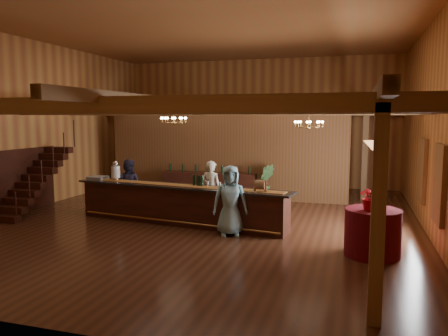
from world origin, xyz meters
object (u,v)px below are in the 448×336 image
(guest, at_px, (230,201))
(bartender, at_px, (211,190))
(backbar_shelf, at_px, (209,186))
(chandelier_right, at_px, (309,124))
(round_table, at_px, (373,233))
(floor_plant, at_px, (264,183))
(raffle_drum, at_px, (260,185))
(pendant_lamp, at_px, (376,145))
(chandelier_left, at_px, (174,120))
(tasting_bar, at_px, (180,204))
(beverage_dispenser, at_px, (116,171))
(staff_second, at_px, (128,186))

(guest, bearing_deg, bartender, 104.48)
(backbar_shelf, xyz_separation_m, chandelier_right, (3.82, -2.40, 2.32))
(round_table, height_order, bartender, bartender)
(floor_plant, bearing_deg, bartender, -108.73)
(floor_plant, bearing_deg, round_table, -56.52)
(raffle_drum, relative_size, guest, 0.19)
(backbar_shelf, height_order, pendant_lamp, pendant_lamp)
(round_table, height_order, chandelier_left, chandelier_left)
(tasting_bar, distance_m, backbar_shelf, 3.83)
(backbar_shelf, xyz_separation_m, pendant_lamp, (5.53, -5.27, 1.92))
(tasting_bar, xyz_separation_m, chandelier_left, (-0.73, 1.35, 2.36))
(beverage_dispenser, bearing_deg, floor_plant, 41.64)
(round_table, distance_m, bartender, 5.04)
(bartender, distance_m, floor_plant, 3.09)
(beverage_dispenser, bearing_deg, pendant_lamp, -13.92)
(backbar_shelf, xyz_separation_m, guest, (2.12, -4.56, 0.41))
(backbar_shelf, relative_size, chandelier_left, 4.33)
(tasting_bar, xyz_separation_m, backbar_shelf, (-0.42, 3.81, -0.07))
(backbar_shelf, xyz_separation_m, floor_plant, (2.06, -0.02, 0.19))
(backbar_shelf, bearing_deg, pendant_lamp, -44.79)
(raffle_drum, height_order, pendant_lamp, pendant_lamp)
(beverage_dispenser, distance_m, floor_plant, 5.21)
(tasting_bar, distance_m, floor_plant, 4.13)
(chandelier_right, xyz_separation_m, floor_plant, (-1.76, 2.38, -2.13))
(staff_second, bearing_deg, chandelier_left, -163.60)
(round_table, relative_size, floor_plant, 0.87)
(backbar_shelf, height_order, chandelier_left, chandelier_left)
(pendant_lamp, xyz_separation_m, bartender, (-4.46, 2.33, -1.54))
(tasting_bar, distance_m, chandelier_right, 4.31)
(staff_second, relative_size, floor_plant, 1.25)
(raffle_drum, xyz_separation_m, guest, (-0.70, -0.37, -0.37))
(chandelier_right, relative_size, pendant_lamp, 0.89)
(bartender, xyz_separation_m, guest, (1.05, -1.62, 0.03))
(chandelier_left, distance_m, chandelier_right, 4.13)
(pendant_lamp, bearing_deg, staff_second, 162.40)
(raffle_drum, relative_size, backbar_shelf, 0.10)
(round_table, bearing_deg, guest, 168.25)
(beverage_dispenser, xyz_separation_m, chandelier_left, (1.49, 0.99, 1.53))
(beverage_dispenser, bearing_deg, staff_second, 70.88)
(beverage_dispenser, height_order, chandelier_right, chandelier_right)
(round_table, distance_m, chandelier_right, 4.05)
(backbar_shelf, relative_size, guest, 1.93)
(beverage_dispenser, xyz_separation_m, guest, (3.92, -1.11, -0.49))
(chandelier_left, relative_size, pendant_lamp, 0.89)
(floor_plant, bearing_deg, staff_second, -141.22)
(round_table, bearing_deg, beverage_dispenser, 166.08)
(tasting_bar, bearing_deg, backbar_shelf, 104.06)
(guest, bearing_deg, staff_second, 139.04)
(staff_second, xyz_separation_m, guest, (3.76, -1.56, 0.05))
(bartender, relative_size, floor_plant, 1.27)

